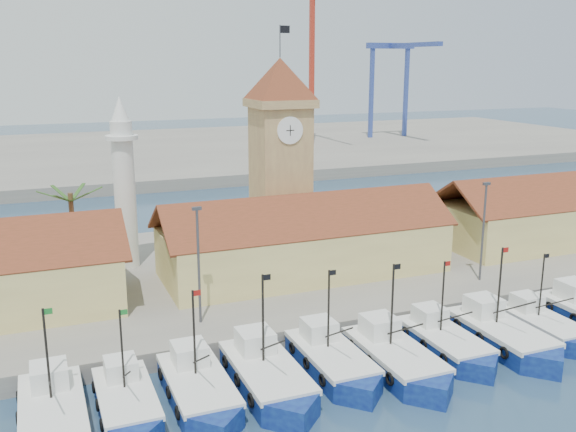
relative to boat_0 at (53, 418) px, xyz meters
name	(u,v)px	position (x,y,z in m)	size (l,w,h in m)	color
ground	(422,382)	(23.04, -3.15, -0.79)	(400.00, 400.00, 0.00)	navy
quay	(288,267)	(23.04, 20.85, -0.04)	(140.00, 32.00, 1.50)	gray
terminal	(143,153)	(23.04, 106.85, 0.21)	(240.00, 80.00, 2.00)	gray
boat_0	(53,418)	(0.00, 0.00, 0.00)	(3.67, 10.06, 7.61)	#0C125B
boat_1	(127,405)	(4.22, 0.04, -0.08)	(3.32, 9.10, 6.88)	#0C125B
boat_2	(200,392)	(8.63, -0.22, 0.00)	(3.66, 10.04, 7.59)	#0C125B
boat_3	(269,379)	(13.16, -0.42, 0.05)	(3.91, 10.72, 8.11)	#0C125B
boat_4	(334,363)	(18.12, 0.20, 0.00)	(3.66, 10.02, 7.58)	#0C125B
boat_5	(397,361)	(22.28, -1.25, 0.03)	(3.83, 10.50, 7.95)	#0C125B
boat_6	(447,345)	(27.11, -0.21, -0.04)	(3.50, 9.58, 7.25)	#0C125B
boat_7	(504,338)	(31.69, -0.94, 0.04)	(3.86, 10.57, 8.00)	#0C125B
boat_8	(545,328)	(36.07, -0.46, -0.08)	(3.31, 9.06, 6.85)	#0C125B
hall_center	(304,247)	(23.04, 16.85, 3.20)	(27.04, 10.13, 7.61)	#E2D17C
hall_right	(567,217)	(55.04, 16.85, 3.20)	(31.20, 10.13, 7.61)	#E2D17C
clock_tower	(280,154)	(23.04, 22.84, 11.17)	(5.80, 5.80, 22.70)	tan
minaret	(124,183)	(8.04, 24.85, 8.94)	(3.00, 3.00, 16.30)	silver
palm_tree	(73,229)	(3.04, 22.85, 5.46)	(5.60, 5.03, 8.39)	brown
lamp_posts	(348,242)	(23.54, 8.85, 5.69)	(80.70, 0.25, 9.03)	#3F3F44
crane_red_right	(314,40)	(61.49, 100.57, 24.65)	(1.00, 31.81, 42.35)	#B72D1C
gantry	(397,64)	(85.04, 103.50, 19.25)	(13.00, 22.00, 23.20)	#33489C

